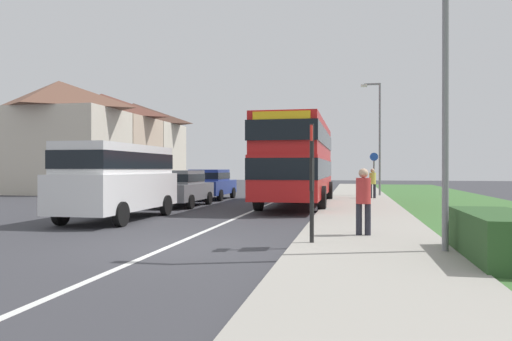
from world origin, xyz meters
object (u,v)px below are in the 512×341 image
object	(u,v)px
pedestrian_at_stop	(363,198)
street_lamp_near	(439,55)
parked_car_grey	(181,187)
double_decker_bus	(298,158)
bus_stop_sign	(312,175)
pedestrian_walking_away	(373,182)
street_lamp_mid	(378,131)
parked_van_white	(118,176)
parked_car_blue	(210,183)
cycle_route_sign	(374,173)

from	to	relation	value
pedestrian_at_stop	street_lamp_near	world-z (taller)	street_lamp_near
parked_car_grey	street_lamp_near	bearing A→B (deg)	-49.50
double_decker_bus	bus_stop_sign	size ratio (longest dim) A/B	4.11
pedestrian_walking_away	street_lamp_near	bearing A→B (deg)	-88.11
street_lamp_near	street_lamp_mid	distance (m)	19.18
parked_van_white	parked_car_blue	xyz separation A→B (m)	(-0.06, 10.54, -0.54)
cycle_route_sign	parked_van_white	bearing A→B (deg)	-125.39
pedestrian_walking_away	bus_stop_sign	xyz separation A→B (m)	(-1.89, -15.82, 0.56)
pedestrian_at_stop	parked_car_grey	bearing A→B (deg)	131.56
parked_car_grey	cycle_route_sign	world-z (taller)	cycle_route_sign
parked_van_white	street_lamp_mid	world-z (taller)	street_lamp_mid
double_decker_bus	parked_car_blue	distance (m)	6.23
parked_van_white	street_lamp_near	distance (m)	10.54
double_decker_bus	street_lamp_near	xyz separation A→B (m)	(3.99, -12.09, 1.65)
parked_car_grey	pedestrian_at_stop	distance (m)	11.48
bus_stop_sign	cycle_route_sign	bearing A→B (deg)	83.12
parked_van_white	street_lamp_near	bearing A→B (deg)	-28.34
pedestrian_walking_away	pedestrian_at_stop	bearing A→B (deg)	-93.17
double_decker_bus	parked_van_white	world-z (taller)	double_decker_bus
double_decker_bus	cycle_route_sign	world-z (taller)	double_decker_bus
parked_car_blue	pedestrian_walking_away	distance (m)	8.62
bus_stop_sign	street_lamp_mid	bearing A→B (deg)	82.99
parked_car_grey	parked_car_blue	size ratio (longest dim) A/B	0.96
parked_car_blue	street_lamp_mid	xyz separation A→B (m)	(8.97, 3.77, 2.96)
cycle_route_sign	street_lamp_near	size ratio (longest dim) A/B	0.39
parked_van_white	cycle_route_sign	xyz separation A→B (m)	(8.60, 12.10, -0.00)
street_lamp_mid	street_lamp_near	bearing A→B (deg)	-89.60
parked_van_white	bus_stop_sign	xyz separation A→B (m)	(6.61, -4.33, 0.11)
pedestrian_walking_away	cycle_route_sign	bearing A→B (deg)	80.98
parked_car_grey	pedestrian_at_stop	xyz separation A→B (m)	(7.62, -8.59, 0.10)
parked_car_blue	street_lamp_near	size ratio (longest dim) A/B	0.66
cycle_route_sign	street_lamp_mid	size ratio (longest dim) A/B	0.38
bus_stop_sign	cycle_route_sign	size ratio (longest dim) A/B	1.03
double_decker_bus	parked_car_blue	world-z (taller)	double_decker_bus
double_decker_bus	pedestrian_walking_away	size ratio (longest dim) A/B	6.40
parked_car_blue	pedestrian_walking_away	xyz separation A→B (m)	(8.56, 0.95, 0.08)
parked_van_white	cycle_route_sign	size ratio (longest dim) A/B	2.18
pedestrian_at_stop	cycle_route_sign	size ratio (longest dim) A/B	0.66
pedestrian_walking_away	street_lamp_mid	bearing A→B (deg)	81.79
parked_car_grey	cycle_route_sign	bearing A→B (deg)	37.31
parked_car_grey	bus_stop_sign	world-z (taller)	bus_stop_sign
parked_car_blue	cycle_route_sign	size ratio (longest dim) A/B	1.71
parked_van_white	parked_car_grey	bearing A→B (deg)	89.16
cycle_route_sign	street_lamp_mid	world-z (taller)	street_lamp_mid
pedestrian_at_stop	street_lamp_mid	bearing A→B (deg)	86.00
pedestrian_walking_away	street_lamp_near	distance (m)	16.61
parked_car_grey	street_lamp_mid	distance (m)	12.74
pedestrian_at_stop	street_lamp_mid	world-z (taller)	street_lamp_mid
cycle_route_sign	pedestrian_walking_away	bearing A→B (deg)	-99.02
street_lamp_mid	bus_stop_sign	bearing A→B (deg)	-97.01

